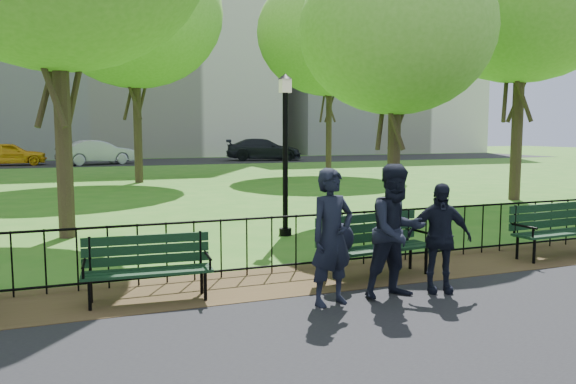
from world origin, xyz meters
name	(u,v)px	position (x,y,z in m)	size (l,w,h in m)	color
ground	(398,304)	(0.00, 0.00, 0.00)	(120.00, 120.00, 0.00)	#2E6B1C
dirt_strip	(345,275)	(0.00, 1.50, 0.01)	(60.00, 1.60, 0.01)	#3C2E18
far_street	(130,162)	(0.00, 35.00, 0.01)	(70.00, 9.00, 0.01)	black
iron_fence	(331,238)	(0.00, 2.00, 0.50)	(24.06, 0.06, 1.00)	black
apartment_east	(367,39)	(26.00, 48.00, 12.00)	(20.00, 15.00, 24.00)	silver
park_bench_main	(361,239)	(0.08, 1.16, 0.63)	(1.87, 0.77, 1.03)	black
park_bench_left_a	(147,261)	(-2.96, 1.27, 0.53)	(1.65, 0.61, 0.92)	black
park_bench_right_a	(554,224)	(3.98, 1.35, 0.57)	(1.80, 0.65, 1.00)	black
lamppost	(285,149)	(0.33, 4.93, 1.83)	(0.30, 0.30, 3.36)	black
tree_near_e	(396,32)	(3.66, 6.09, 4.60)	(4.76, 4.76, 6.63)	#2D2116
tree_far_c	(134,13)	(-1.18, 18.58, 7.08)	(7.31, 7.31, 10.19)	#2D2116
tree_far_e	(330,34)	(8.37, 19.91, 7.01)	(7.24, 7.24, 10.09)	#2D2116
person_left	(332,237)	(-0.81, 0.26, 0.88)	(0.63, 0.41, 1.73)	black
person_mid	(397,231)	(0.11, 0.23, 0.89)	(0.86, 0.45, 1.76)	black
person_right	(439,238)	(0.79, 0.25, 0.76)	(0.87, 0.36, 1.49)	black
taxi	(9,154)	(-7.56, 33.71, 0.76)	(1.76, 4.37, 1.49)	gold
sedan_silver	(97,152)	(-2.32, 32.72, 0.81)	(1.69, 4.83, 1.59)	#9C9EA3
sedan_dark	(264,149)	(9.57, 33.92, 0.82)	(2.28, 5.60, 1.63)	black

